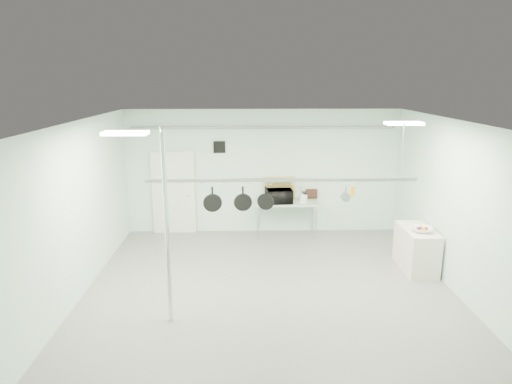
{
  "coord_description": "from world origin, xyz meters",
  "views": [
    {
      "loc": [
        -0.44,
        -7.54,
        3.94
      ],
      "look_at": [
        -0.24,
        1.0,
        1.81
      ],
      "focal_mm": 32.0,
      "sensor_mm": 36.0,
      "label": 1
    }
  ],
  "objects_px": {
    "side_cabinet": "(416,249)",
    "skillet_mid": "(243,199)",
    "coffee_canister": "(303,198)",
    "skillet_left": "(212,199)",
    "fruit_bowl": "(422,230)",
    "pot_rack": "(282,178)",
    "microwave": "(280,196)",
    "chrome_pole": "(167,230)",
    "skillet_right": "(266,198)",
    "prep_table": "(287,204)"
  },
  "relations": [
    {
      "from": "chrome_pole",
      "to": "skillet_left",
      "type": "relative_size",
      "value": 6.89
    },
    {
      "from": "skillet_left",
      "to": "coffee_canister",
      "type": "bearing_deg",
      "value": 49.88
    },
    {
      "from": "chrome_pole",
      "to": "coffee_canister",
      "type": "bearing_deg",
      "value": 56.6
    },
    {
      "from": "coffee_canister",
      "to": "chrome_pole",
      "type": "bearing_deg",
      "value": -123.4
    },
    {
      "from": "prep_table",
      "to": "microwave",
      "type": "distance_m",
      "value": 0.33
    },
    {
      "from": "fruit_bowl",
      "to": "skillet_mid",
      "type": "height_order",
      "value": "skillet_mid"
    },
    {
      "from": "coffee_canister",
      "to": "skillet_mid",
      "type": "bearing_deg",
      "value": -115.04
    },
    {
      "from": "prep_table",
      "to": "fruit_bowl",
      "type": "relative_size",
      "value": 3.85
    },
    {
      "from": "coffee_canister",
      "to": "skillet_left",
      "type": "relative_size",
      "value": 0.49
    },
    {
      "from": "microwave",
      "to": "skillet_right",
      "type": "height_order",
      "value": "skillet_right"
    },
    {
      "from": "side_cabinet",
      "to": "pot_rack",
      "type": "distance_m",
      "value": 3.62
    },
    {
      "from": "chrome_pole",
      "to": "skillet_mid",
      "type": "relative_size",
      "value": 7.19
    },
    {
      "from": "chrome_pole",
      "to": "skillet_right",
      "type": "relative_size",
      "value": 7.55
    },
    {
      "from": "side_cabinet",
      "to": "skillet_mid",
      "type": "xyz_separation_m",
      "value": [
        -3.64,
        -1.1,
        1.41
      ]
    },
    {
      "from": "skillet_right",
      "to": "skillet_mid",
      "type": "bearing_deg",
      "value": -165.89
    },
    {
      "from": "skillet_left",
      "to": "skillet_right",
      "type": "bearing_deg",
      "value": -7.68
    },
    {
      "from": "chrome_pole",
      "to": "skillet_mid",
      "type": "distance_m",
      "value": 1.53
    },
    {
      "from": "chrome_pole",
      "to": "coffee_canister",
      "type": "xyz_separation_m",
      "value": [
        2.71,
        4.11,
        -0.58
      ]
    },
    {
      "from": "fruit_bowl",
      "to": "skillet_left",
      "type": "height_order",
      "value": "skillet_left"
    },
    {
      "from": "side_cabinet",
      "to": "skillet_left",
      "type": "distance_m",
      "value": 4.54
    },
    {
      "from": "skillet_left",
      "to": "chrome_pole",
      "type": "bearing_deg",
      "value": -134.36
    },
    {
      "from": "chrome_pole",
      "to": "pot_rack",
      "type": "distance_m",
      "value": 2.19
    },
    {
      "from": "fruit_bowl",
      "to": "skillet_right",
      "type": "distance_m",
      "value": 3.49
    },
    {
      "from": "prep_table",
      "to": "pot_rack",
      "type": "distance_m",
      "value": 3.61
    },
    {
      "from": "microwave",
      "to": "side_cabinet",
      "type": "bearing_deg",
      "value": 136.42
    },
    {
      "from": "pot_rack",
      "to": "fruit_bowl",
      "type": "height_order",
      "value": "pot_rack"
    },
    {
      "from": "pot_rack",
      "to": "skillet_mid",
      "type": "bearing_deg",
      "value": 180.0
    },
    {
      "from": "skillet_right",
      "to": "fruit_bowl",
      "type": "bearing_deg",
      "value": 29.66
    },
    {
      "from": "chrome_pole",
      "to": "microwave",
      "type": "relative_size",
      "value": 5.15
    },
    {
      "from": "chrome_pole",
      "to": "skillet_mid",
      "type": "height_order",
      "value": "chrome_pole"
    },
    {
      "from": "skillet_left",
      "to": "skillet_mid",
      "type": "xyz_separation_m",
      "value": [
        0.54,
        0.0,
        0.01
      ]
    },
    {
      "from": "coffee_canister",
      "to": "side_cabinet",
      "type": "bearing_deg",
      "value": -44.66
    },
    {
      "from": "pot_rack",
      "to": "coffee_canister",
      "type": "distance_m",
      "value": 3.53
    },
    {
      "from": "pot_rack",
      "to": "side_cabinet",
      "type": "bearing_deg",
      "value": 20.45
    },
    {
      "from": "microwave",
      "to": "coffee_canister",
      "type": "distance_m",
      "value": 0.6
    },
    {
      "from": "side_cabinet",
      "to": "prep_table",
      "type": "bearing_deg",
      "value": 139.21
    },
    {
      "from": "side_cabinet",
      "to": "skillet_mid",
      "type": "height_order",
      "value": "skillet_mid"
    },
    {
      "from": "pot_rack",
      "to": "skillet_right",
      "type": "relative_size",
      "value": 11.33
    },
    {
      "from": "chrome_pole",
      "to": "pot_rack",
      "type": "xyz_separation_m",
      "value": [
        1.9,
        0.9,
        0.63
      ]
    },
    {
      "from": "coffee_canister",
      "to": "prep_table",
      "type": "bearing_deg",
      "value": 168.04
    },
    {
      "from": "fruit_bowl",
      "to": "skillet_left",
      "type": "xyz_separation_m",
      "value": [
        -4.19,
        -0.9,
        0.9
      ]
    },
    {
      "from": "side_cabinet",
      "to": "microwave",
      "type": "bearing_deg",
      "value": 142.66
    },
    {
      "from": "chrome_pole",
      "to": "skillet_left",
      "type": "distance_m",
      "value": 1.15
    },
    {
      "from": "skillet_right",
      "to": "microwave",
      "type": "bearing_deg",
      "value": 95.25
    },
    {
      "from": "microwave",
      "to": "skillet_right",
      "type": "xyz_separation_m",
      "value": [
        -0.5,
        -3.19,
        0.8
      ]
    },
    {
      "from": "pot_rack",
      "to": "skillet_left",
      "type": "xyz_separation_m",
      "value": [
        -1.23,
        0.0,
        -0.38
      ]
    },
    {
      "from": "coffee_canister",
      "to": "microwave",
      "type": "bearing_deg",
      "value": -177.66
    },
    {
      "from": "microwave",
      "to": "fruit_bowl",
      "type": "xyz_separation_m",
      "value": [
        2.74,
        -2.29,
        -0.13
      ]
    },
    {
      "from": "pot_rack",
      "to": "microwave",
      "type": "bearing_deg",
      "value": 86.18
    },
    {
      "from": "chrome_pole",
      "to": "side_cabinet",
      "type": "xyz_separation_m",
      "value": [
        4.85,
        2.0,
        -1.15
      ]
    }
  ]
}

